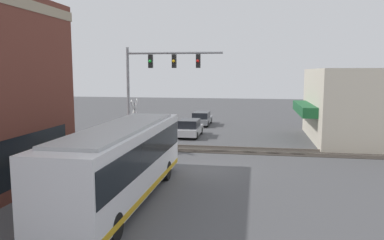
{
  "coord_description": "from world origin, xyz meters",
  "views": [
    {
      "loc": [
        -20.76,
        -2.9,
        5.65
      ],
      "look_at": [
        4.13,
        1.37,
        2.4
      ],
      "focal_mm": 35.0,
      "sensor_mm": 36.0,
      "label": 1
    }
  ],
  "objects_px": {
    "parked_car_grey": "(202,119)",
    "pedestrian_at_crossing": "(156,139)",
    "parked_car_silver": "(190,129)",
    "crossing_signal": "(135,121)",
    "city_bus": "(122,160)"
  },
  "relations": [
    {
      "from": "parked_car_grey",
      "to": "pedestrian_at_crossing",
      "type": "relative_size",
      "value": 2.68
    },
    {
      "from": "parked_car_silver",
      "to": "parked_car_grey",
      "type": "height_order",
      "value": "parked_car_silver"
    },
    {
      "from": "parked_car_silver",
      "to": "pedestrian_at_crossing",
      "type": "distance_m",
      "value": 6.76
    },
    {
      "from": "crossing_signal",
      "to": "pedestrian_at_crossing",
      "type": "bearing_deg",
      "value": -55.39
    },
    {
      "from": "parked_car_silver",
      "to": "pedestrian_at_crossing",
      "type": "bearing_deg",
      "value": 169.5
    },
    {
      "from": "crossing_signal",
      "to": "parked_car_grey",
      "type": "height_order",
      "value": "crossing_signal"
    },
    {
      "from": "city_bus",
      "to": "parked_car_silver",
      "type": "bearing_deg",
      "value": -0.0
    },
    {
      "from": "crossing_signal",
      "to": "pedestrian_at_crossing",
      "type": "height_order",
      "value": "crossing_signal"
    },
    {
      "from": "city_bus",
      "to": "crossing_signal",
      "type": "relative_size",
      "value": 2.99
    },
    {
      "from": "city_bus",
      "to": "parked_car_silver",
      "type": "xyz_separation_m",
      "value": [
        16.86,
        -0.0,
        -1.15
      ]
    },
    {
      "from": "city_bus",
      "to": "parked_car_silver",
      "type": "distance_m",
      "value": 16.9
    },
    {
      "from": "crossing_signal",
      "to": "parked_car_grey",
      "type": "relative_size",
      "value": 0.82
    },
    {
      "from": "city_bus",
      "to": "crossing_signal",
      "type": "bearing_deg",
      "value": 15.13
    },
    {
      "from": "parked_car_grey",
      "to": "pedestrian_at_crossing",
      "type": "height_order",
      "value": "pedestrian_at_crossing"
    },
    {
      "from": "city_bus",
      "to": "parked_car_silver",
      "type": "relative_size",
      "value": 2.6
    }
  ]
}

